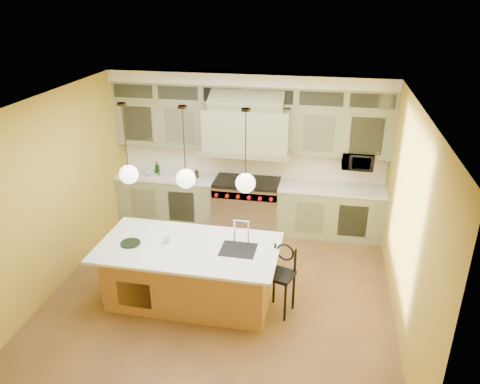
% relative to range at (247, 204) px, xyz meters
% --- Properties ---
extents(floor, '(5.00, 5.00, 0.00)m').
position_rel_range_xyz_m(floor, '(0.00, -2.14, -0.49)').
color(floor, '#55381D').
rests_on(floor, ground).
extents(ceiling, '(5.00, 5.00, 0.00)m').
position_rel_range_xyz_m(ceiling, '(0.00, -2.14, 2.41)').
color(ceiling, white).
rests_on(ceiling, wall_back).
extents(wall_back, '(5.00, 0.00, 5.00)m').
position_rel_range_xyz_m(wall_back, '(0.00, 0.36, 0.96)').
color(wall_back, '#B29331').
rests_on(wall_back, ground).
extents(wall_front, '(5.00, 0.00, 5.00)m').
position_rel_range_xyz_m(wall_front, '(0.00, -4.64, 0.96)').
color(wall_front, '#B29331').
rests_on(wall_front, ground).
extents(wall_left, '(0.00, 5.00, 5.00)m').
position_rel_range_xyz_m(wall_left, '(-2.50, -2.14, 0.96)').
color(wall_left, '#B29331').
rests_on(wall_left, ground).
extents(wall_right, '(0.00, 5.00, 5.00)m').
position_rel_range_xyz_m(wall_right, '(2.50, -2.14, 0.96)').
color(wall_right, '#B29331').
rests_on(wall_right, ground).
extents(back_cabinetry, '(5.00, 0.77, 2.90)m').
position_rel_range_xyz_m(back_cabinetry, '(0.00, 0.09, 0.94)').
color(back_cabinetry, gray).
rests_on(back_cabinetry, floor).
extents(range, '(1.20, 0.74, 0.96)m').
position_rel_range_xyz_m(range, '(0.00, 0.00, 0.00)').
color(range, silver).
rests_on(range, floor).
extents(kitchen_island, '(2.54, 1.36, 1.35)m').
position_rel_range_xyz_m(kitchen_island, '(-0.39, -2.40, -0.01)').
color(kitchen_island, '#A26139').
rests_on(kitchen_island, floor).
extents(counter_stool, '(0.45, 0.45, 1.02)m').
position_rel_range_xyz_m(counter_stool, '(0.91, -2.42, 0.09)').
color(counter_stool, black).
rests_on(counter_stool, floor).
extents(microwave, '(0.54, 0.37, 0.30)m').
position_rel_range_xyz_m(microwave, '(1.95, 0.11, 0.96)').
color(microwave, black).
rests_on(microwave, back_cabinetry).
extents(oil_bottle_a, '(0.10, 0.10, 0.26)m').
position_rel_range_xyz_m(oil_bottle_a, '(-1.74, 0.01, 0.59)').
color(oil_bottle_a, black).
rests_on(oil_bottle_a, back_cabinetry).
extents(oil_bottle_b, '(0.09, 0.09, 0.18)m').
position_rel_range_xyz_m(oil_bottle_b, '(-0.97, 0.01, 0.54)').
color(oil_bottle_b, black).
rests_on(oil_bottle_b, back_cabinetry).
extents(fruit_bowl, '(0.28, 0.28, 0.07)m').
position_rel_range_xyz_m(fruit_bowl, '(-1.82, 0.01, 0.49)').
color(fruit_bowl, white).
rests_on(fruit_bowl, back_cabinetry).
extents(cup, '(0.10, 0.10, 0.09)m').
position_rel_range_xyz_m(cup, '(-0.72, -2.41, 0.48)').
color(cup, silver).
rests_on(cup, kitchen_island).
extents(pendant_left, '(0.26, 0.26, 1.11)m').
position_rel_range_xyz_m(pendant_left, '(-1.20, -2.39, 1.46)').
color(pendant_left, '#2D2319').
rests_on(pendant_left, ceiling).
extents(pendant_center, '(0.26, 0.26, 1.11)m').
position_rel_range_xyz_m(pendant_center, '(-0.40, -2.39, 1.46)').
color(pendant_center, '#2D2319').
rests_on(pendant_center, ceiling).
extents(pendant_right, '(0.26, 0.26, 1.11)m').
position_rel_range_xyz_m(pendant_right, '(0.40, -2.39, 1.46)').
color(pendant_right, '#2D2319').
rests_on(pendant_right, ceiling).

